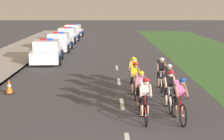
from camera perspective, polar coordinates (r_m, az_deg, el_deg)
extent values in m
cube|color=#9E9E99|center=(22.20, -14.14, 0.45)|extent=(0.16, 60.00, 0.13)
cube|color=white|center=(13.91, 1.62, -5.39)|extent=(0.14, 1.60, 0.01)
cube|color=white|center=(17.79, 1.11, -1.87)|extent=(0.14, 1.60, 0.01)
cube|color=white|center=(21.71, 0.78, 0.38)|extent=(0.14, 1.60, 0.01)
torus|color=black|center=(11.34, 5.46, -7.24)|extent=(0.05, 0.72, 0.72)
cylinder|color=#99999E|center=(11.34, 5.46, -7.24)|extent=(0.06, 0.06, 0.06)
torus|color=black|center=(12.29, 4.99, -5.82)|extent=(0.05, 0.72, 0.72)
cylinder|color=#99999E|center=(12.29, 4.99, -5.82)|extent=(0.06, 0.06, 0.06)
cylinder|color=#B21919|center=(11.62, 5.28, -4.03)|extent=(0.04, 0.55, 0.04)
cylinder|color=#B21919|center=(11.54, 5.34, -5.81)|extent=(0.04, 0.48, 0.63)
cylinder|color=#B21919|center=(11.89, 5.16, -5.21)|extent=(0.04, 0.04, 0.65)
cylinder|color=black|center=(11.29, 5.46, -4.58)|extent=(0.42, 0.03, 0.03)
cube|color=black|center=(11.80, 5.19, -3.60)|extent=(0.10, 0.22, 0.05)
cube|color=white|center=(11.64, 5.27, -2.80)|extent=(0.28, 0.54, 0.47)
cube|color=black|center=(11.78, 5.20, -3.43)|extent=(0.28, 0.20, 0.18)
cylinder|color=black|center=(11.83, 5.63, -5.10)|extent=(0.11, 0.22, 0.40)
cylinder|color=beige|center=(11.83, 5.65, -6.43)|extent=(0.09, 0.15, 0.36)
cylinder|color=black|center=(11.81, 4.76, -5.11)|extent=(0.11, 0.17, 0.40)
cylinder|color=beige|center=(11.81, 4.77, -6.45)|extent=(0.09, 0.12, 0.36)
cylinder|color=beige|center=(11.46, 6.16, -3.28)|extent=(0.08, 0.40, 0.35)
cylinder|color=beige|center=(11.42, 4.57, -3.29)|extent=(0.08, 0.40, 0.35)
sphere|color=beige|center=(11.29, 5.44, -1.96)|extent=(0.19, 0.19, 0.19)
ellipsoid|color=red|center=(11.27, 5.45, -1.65)|extent=(0.23, 0.32, 0.24)
torus|color=black|center=(11.49, 11.27, -7.16)|extent=(0.10, 0.73, 0.72)
cylinder|color=#99999E|center=(11.49, 11.27, -7.16)|extent=(0.06, 0.06, 0.06)
torus|color=black|center=(12.41, 9.99, -5.78)|extent=(0.10, 0.73, 0.72)
cylinder|color=#99999E|center=(12.41, 9.99, -5.78)|extent=(0.06, 0.06, 0.06)
cylinder|color=#B21919|center=(11.76, 10.76, -4.00)|extent=(0.08, 0.55, 0.04)
cylinder|color=#B21919|center=(11.68, 10.94, -5.75)|extent=(0.08, 0.48, 0.63)
cylinder|color=#B21919|center=(12.02, 10.45, -5.17)|extent=(0.04, 0.04, 0.65)
cylinder|color=black|center=(11.44, 11.23, -4.53)|extent=(0.42, 0.06, 0.03)
cube|color=black|center=(11.94, 10.51, -3.58)|extent=(0.12, 0.23, 0.05)
cube|color=pink|center=(11.77, 10.70, -2.78)|extent=(0.32, 0.57, 0.45)
cube|color=black|center=(11.92, 10.52, -3.41)|extent=(0.29, 0.22, 0.18)
cylinder|color=black|center=(11.98, 10.95, -5.05)|extent=(0.13, 0.23, 0.40)
cylinder|color=#9E7051|center=(11.98, 11.01, -6.37)|extent=(0.10, 0.16, 0.36)
cylinder|color=black|center=(11.93, 10.12, -5.08)|extent=(0.12, 0.18, 0.40)
cylinder|color=#9E7051|center=(11.93, 10.17, -6.40)|extent=(0.10, 0.13, 0.36)
cylinder|color=#9E7051|center=(11.63, 11.74, -3.24)|extent=(0.11, 0.41, 0.35)
cylinder|color=#9E7051|center=(11.54, 10.21, -3.29)|extent=(0.11, 0.41, 0.35)
sphere|color=#9E7051|center=(11.44, 11.14, -1.95)|extent=(0.19, 0.19, 0.19)
ellipsoid|color=blue|center=(11.42, 11.17, -1.64)|extent=(0.25, 0.33, 0.24)
torus|color=black|center=(12.51, 4.56, -5.53)|extent=(0.08, 0.73, 0.72)
cylinder|color=#99999E|center=(12.51, 4.56, -5.53)|extent=(0.06, 0.06, 0.06)
torus|color=black|center=(13.47, 4.41, -4.36)|extent=(0.08, 0.73, 0.72)
cylinder|color=#99999E|center=(13.47, 4.41, -4.36)|extent=(0.06, 0.06, 0.06)
cylinder|color=#1E1E99|center=(12.81, 4.53, -2.66)|extent=(0.07, 0.55, 0.04)
cylinder|color=#1E1E99|center=(12.72, 4.53, -4.26)|extent=(0.07, 0.48, 0.63)
cylinder|color=#1E1E99|center=(13.07, 4.48, -3.76)|extent=(0.04, 0.04, 0.65)
cylinder|color=black|center=(12.47, 4.58, -3.11)|extent=(0.42, 0.05, 0.03)
cube|color=black|center=(12.99, 4.50, -2.29)|extent=(0.11, 0.23, 0.05)
cube|color=pink|center=(12.83, 4.53, -1.54)|extent=(0.31, 0.55, 0.47)
cube|color=black|center=(12.98, 4.50, -2.12)|extent=(0.29, 0.21, 0.18)
cylinder|color=black|center=(13.01, 4.88, -3.65)|extent=(0.12, 0.23, 0.40)
cylinder|color=#9E7051|center=(13.00, 4.88, -4.87)|extent=(0.10, 0.16, 0.36)
cylinder|color=black|center=(13.00, 4.09, -3.65)|extent=(0.12, 0.17, 0.40)
cylinder|color=#9E7051|center=(12.99, 4.08, -4.86)|extent=(0.10, 0.13, 0.36)
cylinder|color=#9E7051|center=(12.64, 5.29, -1.97)|extent=(0.10, 0.40, 0.35)
cylinder|color=#9E7051|center=(12.63, 3.83, -1.96)|extent=(0.10, 0.40, 0.35)
sphere|color=#9E7051|center=(12.49, 4.59, -0.75)|extent=(0.19, 0.19, 0.19)
ellipsoid|color=yellow|center=(12.47, 4.60, -0.46)|extent=(0.25, 0.33, 0.24)
torus|color=black|center=(12.69, 9.37, -5.40)|extent=(0.05, 0.72, 0.72)
cylinder|color=#99999E|center=(12.69, 9.37, -5.40)|extent=(0.06, 0.06, 0.06)
torus|color=black|center=(13.64, 8.66, -4.26)|extent=(0.05, 0.72, 0.72)
cylinder|color=#99999E|center=(13.64, 8.66, -4.26)|extent=(0.06, 0.06, 0.06)
cylinder|color=white|center=(12.98, 9.10, -2.58)|extent=(0.04, 0.55, 0.04)
cylinder|color=white|center=(12.89, 9.19, -4.16)|extent=(0.04, 0.48, 0.63)
cylinder|color=white|center=(13.25, 8.92, -3.67)|extent=(0.04, 0.04, 0.65)
cylinder|color=black|center=(12.65, 9.36, -3.02)|extent=(0.42, 0.03, 0.03)
cube|color=black|center=(13.17, 8.97, -2.21)|extent=(0.10, 0.22, 0.05)
cube|color=black|center=(13.01, 9.08, -1.48)|extent=(0.28, 0.55, 0.46)
cube|color=black|center=(13.15, 8.98, -2.05)|extent=(0.28, 0.20, 0.18)
cylinder|color=black|center=(13.19, 9.36, -3.56)|extent=(0.11, 0.22, 0.40)
cylinder|color=beige|center=(13.18, 9.38, -4.75)|extent=(0.09, 0.15, 0.36)
cylinder|color=black|center=(13.17, 8.58, -3.57)|extent=(0.11, 0.17, 0.40)
cylinder|color=beige|center=(13.15, 8.61, -4.77)|extent=(0.09, 0.12, 0.36)
cylinder|color=beige|center=(12.84, 9.94, -1.89)|extent=(0.08, 0.40, 0.35)
cylinder|color=beige|center=(12.78, 8.52, -1.90)|extent=(0.08, 0.40, 0.35)
sphere|color=beige|center=(12.67, 9.33, -0.69)|extent=(0.19, 0.19, 0.19)
ellipsoid|color=red|center=(12.65, 9.35, -0.41)|extent=(0.23, 0.32, 0.24)
torus|color=black|center=(14.28, 3.82, -3.49)|extent=(0.09, 0.73, 0.72)
cylinder|color=#99999E|center=(14.28, 3.82, -3.49)|extent=(0.06, 0.06, 0.06)
torus|color=black|center=(15.25, 3.31, -2.59)|extent=(0.09, 0.73, 0.72)
cylinder|color=#99999E|center=(15.25, 3.31, -2.59)|extent=(0.06, 0.06, 0.06)
cylinder|color=silver|center=(14.60, 3.61, -1.02)|extent=(0.07, 0.55, 0.04)
cylinder|color=silver|center=(14.50, 3.68, -2.41)|extent=(0.07, 0.48, 0.63)
cylinder|color=silver|center=(14.86, 3.49, -2.02)|extent=(0.04, 0.04, 0.65)
cylinder|color=black|center=(14.27, 3.79, -1.38)|extent=(0.42, 0.05, 0.03)
cube|color=black|center=(14.79, 3.51, -0.71)|extent=(0.11, 0.23, 0.05)
cube|color=yellow|center=(14.63, 3.58, -0.04)|extent=(0.31, 0.56, 0.46)
cube|color=black|center=(14.77, 3.51, -0.57)|extent=(0.29, 0.22, 0.18)
cylinder|color=black|center=(14.80, 3.87, -1.91)|extent=(0.12, 0.23, 0.40)
cylinder|color=#9E7051|center=(14.78, 3.90, -2.97)|extent=(0.10, 0.16, 0.36)
cylinder|color=black|center=(14.78, 3.18, -1.92)|extent=(0.12, 0.17, 0.40)
cylinder|color=#9E7051|center=(14.76, 3.20, -2.99)|extent=(0.10, 0.13, 0.36)
cylinder|color=#9E7051|center=(14.45, 4.32, -0.38)|extent=(0.10, 0.40, 0.35)
cylinder|color=#9E7051|center=(14.41, 3.06, -0.40)|extent=(0.10, 0.40, 0.35)
sphere|color=#9E7051|center=(14.29, 3.75, 0.69)|extent=(0.19, 0.19, 0.19)
ellipsoid|color=red|center=(14.27, 3.75, 0.94)|extent=(0.25, 0.33, 0.24)
torus|color=black|center=(14.00, 9.14, -3.89)|extent=(0.05, 0.72, 0.72)
cylinder|color=#99999E|center=(14.00, 9.14, -3.89)|extent=(0.06, 0.06, 0.06)
torus|color=black|center=(14.96, 8.45, -2.95)|extent=(0.05, 0.72, 0.72)
cylinder|color=#99999E|center=(14.96, 8.45, -2.95)|extent=(0.06, 0.06, 0.06)
cylinder|color=white|center=(14.32, 8.88, -1.36)|extent=(0.04, 0.55, 0.04)
cylinder|color=white|center=(14.22, 8.97, -2.78)|extent=(0.05, 0.48, 0.63)
cylinder|color=white|center=(14.57, 8.71, -2.37)|extent=(0.04, 0.04, 0.65)
cylinder|color=black|center=(13.98, 9.13, -1.73)|extent=(0.42, 0.03, 0.03)
cube|color=black|center=(14.50, 8.75, -1.04)|extent=(0.10, 0.22, 0.05)
cube|color=black|center=(14.34, 8.86, -0.36)|extent=(0.29, 0.54, 0.47)
cube|color=black|center=(14.48, 8.76, -0.89)|extent=(0.28, 0.20, 0.18)
cylinder|color=black|center=(14.52, 9.10, -2.26)|extent=(0.11, 0.22, 0.40)
cylinder|color=#9E7051|center=(14.50, 9.13, -3.35)|extent=(0.09, 0.15, 0.36)
cylinder|color=black|center=(14.49, 8.40, -2.27)|extent=(0.11, 0.17, 0.40)
cylinder|color=#9E7051|center=(14.47, 8.43, -3.36)|extent=(0.09, 0.12, 0.36)
cylinder|color=#9E7051|center=(14.17, 9.64, -0.72)|extent=(0.08, 0.40, 0.35)
cylinder|color=#9E7051|center=(14.11, 8.36, -0.72)|extent=(0.08, 0.40, 0.35)
sphere|color=#9E7051|center=(14.01, 9.10, 0.38)|extent=(0.19, 0.19, 0.19)
ellipsoid|color=white|center=(13.99, 9.11, 0.63)|extent=(0.23, 0.32, 0.24)
torus|color=black|center=(15.73, 3.34, -2.18)|extent=(0.13, 0.72, 0.72)
cylinder|color=#99999E|center=(15.73, 3.34, -2.18)|extent=(0.07, 0.07, 0.06)
torus|color=black|center=(16.71, 3.50, -1.44)|extent=(0.13, 0.72, 0.72)
cylinder|color=#99999E|center=(16.71, 3.50, -1.44)|extent=(0.07, 0.07, 0.06)
cylinder|color=white|center=(16.07, 3.43, 0.04)|extent=(0.10, 0.55, 0.04)
cylinder|color=white|center=(15.96, 3.39, -1.22)|extent=(0.10, 0.48, 0.63)
cylinder|color=white|center=(16.32, 3.45, -0.89)|extent=(0.04, 0.04, 0.65)
cylinder|color=black|center=(15.73, 3.37, -0.26)|extent=(0.42, 0.08, 0.03)
cube|color=black|center=(16.26, 3.47, 0.30)|extent=(0.13, 0.23, 0.05)
cube|color=yellow|center=(16.10, 3.45, 0.93)|extent=(0.34, 0.57, 0.47)
cube|color=black|center=(16.24, 3.47, 0.44)|extent=(0.30, 0.23, 0.18)
cylinder|color=black|center=(16.25, 3.76, -0.80)|extent=(0.14, 0.23, 0.40)
cylinder|color=tan|center=(16.23, 3.74, -1.76)|extent=(0.11, 0.16, 0.36)
cylinder|color=black|center=(16.26, 3.13, -0.78)|extent=(0.13, 0.18, 0.40)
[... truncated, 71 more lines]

